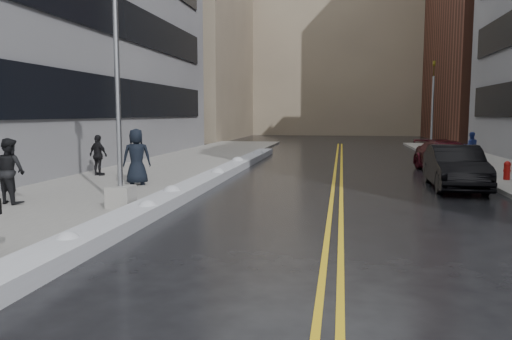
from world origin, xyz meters
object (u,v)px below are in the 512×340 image
at_px(pedestrian_east, 471,146).
at_px(car_maroon, 447,157).
at_px(lamppost, 119,120).
at_px(pedestrian_c, 137,157).
at_px(traffic_signal, 433,103).
at_px(pedestrian_b, 10,171).
at_px(pedestrian_d, 98,155).
at_px(car_black, 455,167).
at_px(fire_hydrant, 507,170).

xyz_separation_m(pedestrian_east, car_maroon, (-2.15, -4.65, -0.20)).
distance_m(lamppost, pedestrian_c, 4.67).
relative_size(traffic_signal, car_maroon, 1.19).
bearing_deg(car_maroon, lamppost, -141.17).
bearing_deg(lamppost, pedestrian_b, 178.69).
xyz_separation_m(pedestrian_c, pedestrian_d, (-2.67, 2.30, -0.17)).
distance_m(lamppost, pedestrian_b, 3.68).
relative_size(traffic_signal, pedestrian_c, 2.95).
distance_m(traffic_signal, pedestrian_b, 26.77).
height_order(pedestrian_east, car_maroon, pedestrian_east).
distance_m(pedestrian_d, car_black, 14.01).
distance_m(pedestrian_c, car_maroon, 14.02).
height_order(lamppost, car_maroon, lamppost).
relative_size(lamppost, pedestrian_c, 3.75).
bearing_deg(pedestrian_east, traffic_signal, -75.06).
xyz_separation_m(lamppost, traffic_signal, (11.80, 22.00, 0.87)).
relative_size(pedestrian_b, car_maroon, 0.37).
bearing_deg(pedestrian_d, lamppost, 144.44).
height_order(pedestrian_b, car_maroon, pedestrian_b).
bearing_deg(pedestrian_east, fire_hydrant, 90.66).
xyz_separation_m(pedestrian_b, car_maroon, (14.11, 11.31, -0.36)).
height_order(pedestrian_c, pedestrian_east, pedestrian_c).
distance_m(pedestrian_c, pedestrian_d, 3.53).
relative_size(pedestrian_b, car_black, 0.39).
bearing_deg(fire_hydrant, pedestrian_c, -164.65).
bearing_deg(pedestrian_east, lamppost, 55.98).
height_order(pedestrian_c, pedestrian_d, pedestrian_c).
bearing_deg(traffic_signal, car_maroon, -95.80).
height_order(lamppost, car_black, lamppost).
bearing_deg(fire_hydrant, car_maroon, 114.97).
height_order(pedestrian_d, car_maroon, pedestrian_d).
bearing_deg(fire_hydrant, car_black, -141.73).
distance_m(fire_hydrant, pedestrian_c, 14.16).
bearing_deg(traffic_signal, car_black, -96.53).
bearing_deg(traffic_signal, pedestrian_b, -124.71).
relative_size(pedestrian_d, pedestrian_east, 1.08).
distance_m(traffic_signal, pedestrian_c, 22.19).
distance_m(traffic_signal, car_maroon, 11.00).
bearing_deg(pedestrian_east, pedestrian_c, 44.38).
relative_size(pedestrian_c, car_black, 0.43).
xyz_separation_m(traffic_signal, pedestrian_b, (-15.19, -21.92, -2.31)).
xyz_separation_m(pedestrian_b, pedestrian_d, (-0.62, 6.48, -0.09)).
bearing_deg(traffic_signal, pedestrian_d, -135.68).
distance_m(traffic_signal, pedestrian_east, 6.55).
xyz_separation_m(traffic_signal, pedestrian_east, (1.07, -5.97, -2.47)).
height_order(traffic_signal, pedestrian_east, traffic_signal).
bearing_deg(lamppost, car_maroon, 46.73).
height_order(pedestrian_b, pedestrian_c, pedestrian_c).
bearing_deg(lamppost, pedestrian_c, 107.51).
bearing_deg(pedestrian_east, car_black, 78.43).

